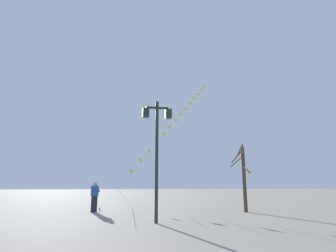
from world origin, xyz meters
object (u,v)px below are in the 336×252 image
Objects in this scene: twin_lantern_lamp_post at (157,137)px; kite_train at (174,122)px; kite_flyer at (95,196)px; bare_tree at (244,176)px.

twin_lantern_lamp_post is 0.37× the size of kite_train.
bare_tree is (8.54, -1.52, 1.15)m from kite_flyer.
kite_train reaches higher than kite_flyer.
kite_train is 3.52× the size of bare_tree.
bare_tree is at bearing -62.10° from kite_flyer.
kite_flyer is (-6.35, -8.20, -6.48)m from kite_train.
kite_train is (3.46, 13.45, 3.83)m from twin_lantern_lamp_post.
kite_train is at bearing 102.72° from bare_tree.
kite_flyer is at bearing 118.80° from twin_lantern_lamp_post.
kite_flyer is 0.44× the size of bare_tree.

